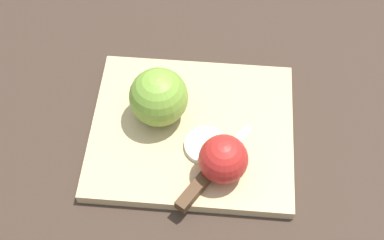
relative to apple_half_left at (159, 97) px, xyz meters
The scene contains 6 objects.
ground_plane 0.08m from the apple_half_left, 14.30° to the right, with size 4.00×4.00×0.00m, color #38281E.
cutting_board 0.08m from the apple_half_left, 14.30° to the right, with size 0.34×0.30×0.02m.
apple_half_left is the anchor object (origin of this frame).
apple_half_right 0.14m from the apple_half_left, 35.07° to the right, with size 0.07×0.07×0.07m.
knife 0.14m from the apple_half_left, 52.30° to the right, with size 0.08×0.16×0.02m.
apple_slice 0.10m from the apple_half_left, 28.06° to the right, with size 0.06×0.06×0.01m.
Camera 1 is at (0.09, -0.43, 0.70)m, focal length 50.00 mm.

